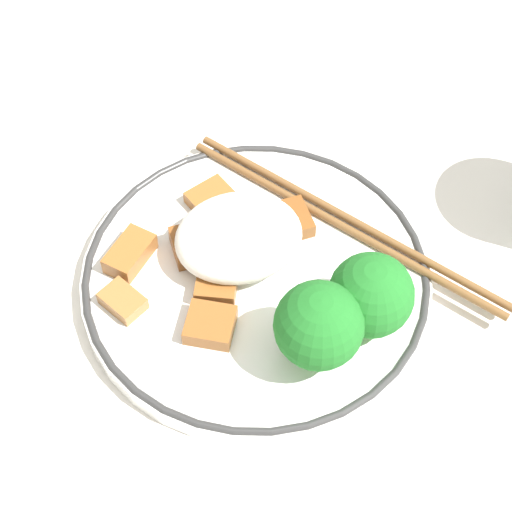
{
  "coord_description": "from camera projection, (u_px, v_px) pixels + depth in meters",
  "views": [
    {
      "loc": [
        0.08,
        0.3,
        0.46
      ],
      "look_at": [
        0.0,
        0.0,
        0.03
      ],
      "focal_mm": 60.0,
      "sensor_mm": 36.0,
      "label": 1
    }
  ],
  "objects": [
    {
      "name": "ground_plane",
      "position": [
        256.0,
        285.0,
        0.56
      ],
      "size": [
        3.0,
        3.0,
        0.0
      ],
      "primitive_type": "plane",
      "color": "silver"
    },
    {
      "name": "plate",
      "position": [
        256.0,
        278.0,
        0.55
      ],
      "size": [
        0.22,
        0.22,
        0.02
      ],
      "color": "white",
      "rests_on": "ground_plane"
    },
    {
      "name": "rice_mound",
      "position": [
        239.0,
        237.0,
        0.54
      ],
      "size": [
        0.08,
        0.07,
        0.04
      ],
      "color": "white",
      "rests_on": "plate"
    },
    {
      "name": "broccoli_back_left",
      "position": [
        319.0,
        326.0,
        0.48
      ],
      "size": [
        0.05,
        0.05,
        0.06
      ],
      "color": "#7FB756",
      "rests_on": "plate"
    },
    {
      "name": "broccoli_back_center",
      "position": [
        371.0,
        296.0,
        0.5
      ],
      "size": [
        0.05,
        0.05,
        0.06
      ],
      "color": "#7FB756",
      "rests_on": "plate"
    },
    {
      "name": "meat_near_front",
      "position": [
        124.0,
        307.0,
        0.53
      ],
      "size": [
        0.03,
        0.03,
        0.01
      ],
      "color": "#9E6633",
      "rests_on": "plate"
    },
    {
      "name": "meat_near_left",
      "position": [
        291.0,
        220.0,
        0.57
      ],
      "size": [
        0.03,
        0.03,
        0.01
      ],
      "color": "brown",
      "rests_on": "plate"
    },
    {
      "name": "meat_near_right",
      "position": [
        189.0,
        246.0,
        0.55
      ],
      "size": [
        0.02,
        0.03,
        0.01
      ],
      "color": "brown",
      "rests_on": "plate"
    },
    {
      "name": "meat_near_back",
      "position": [
        212.0,
        199.0,
        0.58
      ],
      "size": [
        0.04,
        0.03,
        0.01
      ],
      "color": "#995B28",
      "rests_on": "plate"
    },
    {
      "name": "meat_on_rice_edge",
      "position": [
        216.0,
        288.0,
        0.53
      ],
      "size": [
        0.03,
        0.03,
        0.01
      ],
      "color": "brown",
      "rests_on": "plate"
    },
    {
      "name": "meat_mid_left",
      "position": [
        130.0,
        254.0,
        0.55
      ],
      "size": [
        0.04,
        0.04,
        0.01
      ],
      "color": "#995B28",
      "rests_on": "plate"
    },
    {
      "name": "meat_mid_right",
      "position": [
        210.0,
        325.0,
        0.52
      ],
      "size": [
        0.04,
        0.04,
        0.01
      ],
      "color": "brown",
      "rests_on": "plate"
    },
    {
      "name": "chopsticks",
      "position": [
        345.0,
        222.0,
        0.57
      ],
      "size": [
        0.16,
        0.2,
        0.01
      ],
      "color": "brown",
      "rests_on": "plate"
    }
  ]
}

